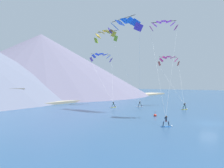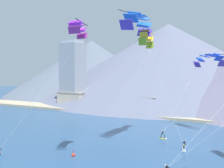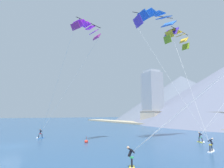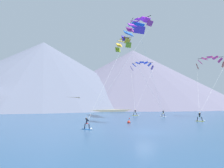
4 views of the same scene
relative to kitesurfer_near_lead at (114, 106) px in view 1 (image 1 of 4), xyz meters
The scene contains 15 objects.
ground_plane 27.54m from the kitesurfer_near_lead, 111.69° to the right, with size 400.00×400.00×0.00m, color navy.
kitesurfer_near_lead is the anchor object (origin of this frame).
kitesurfer_near_trail 6.81m from the kitesurfer_near_lead, 45.79° to the right, with size 0.94×1.78×1.67m.
kitesurfer_mid_center 17.90m from the kitesurfer_near_lead, 71.07° to the right, with size 1.67×1.29×1.79m.
kitesurfer_far_left 27.23m from the kitesurfer_near_lead, 128.09° to the right, with size 1.41×1.60×1.72m.
parafoil_kite_near_lead 18.27m from the kitesurfer_near_lead, 56.37° to the left, with size 9.86×11.89×14.54m.
parafoil_kite_near_trail 20.83m from the kitesurfer_near_lead, 118.92° to the right, with size 9.28×9.10×20.58m.
parafoil_kite_mid_center 22.10m from the kitesurfer_near_lead, 30.07° to the right, with size 12.37×10.56×13.15m.
parafoil_kite_far_left 24.94m from the kitesurfer_near_lead, 112.07° to the right, with size 11.91×7.18×17.36m.
parafoil_kite_distant_high_outer 18.52m from the kitesurfer_near_lead, behind, with size 2.44×6.32×2.93m.
race_marker_buoy 17.69m from the kitesurfer_near_lead, 118.18° to the right, with size 0.56×0.56×1.02m.
shoreline_strip 25.95m from the kitesurfer_near_lead, 113.09° to the left, with size 180.00×10.00×0.70m, color tan.
shore_building_quay_east 31.51m from the kitesurfer_near_lead, 115.04° to the left, with size 5.99×7.09×4.99m.
mountain_peak_west_ridge 82.59m from the kitesurfer_near_lead, 67.21° to the left, with size 124.13×124.13×35.29m.
mountain_peak_far_spur 89.51m from the kitesurfer_near_lead, 62.21° to the left, with size 100.52×100.52×26.00m.
Camera 1 is at (-36.98, -7.90, 6.23)m, focal length 35.00 mm.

